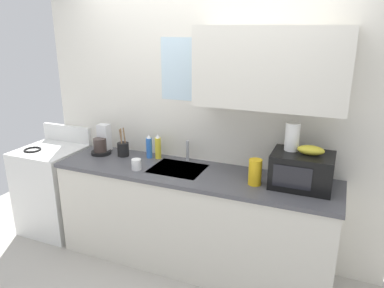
# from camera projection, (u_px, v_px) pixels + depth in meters

# --- Properties ---
(kitchen_wall_assembly) EXTENTS (3.23, 0.42, 2.50)m
(kitchen_wall_assembly) POSITION_uv_depth(u_px,v_px,m) (219.00, 112.00, 3.22)
(kitchen_wall_assembly) COLOR silver
(kitchen_wall_assembly) RESTS_ON ground
(counter_unit) EXTENTS (2.46, 0.63, 0.90)m
(counter_unit) POSITION_uv_depth(u_px,v_px,m) (192.00, 217.00, 3.28)
(counter_unit) COLOR silver
(counter_unit) RESTS_ON ground
(sink_faucet) EXTENTS (0.03, 0.03, 0.19)m
(sink_faucet) POSITION_uv_depth(u_px,v_px,m) (188.00, 151.00, 3.38)
(sink_faucet) COLOR #B2B5BA
(sink_faucet) RESTS_ON counter_unit
(stove_range) EXTENTS (0.60, 0.60, 1.08)m
(stove_range) POSITION_uv_depth(u_px,v_px,m) (54.00, 189.00, 3.86)
(stove_range) COLOR white
(stove_range) RESTS_ON ground
(microwave) EXTENTS (0.46, 0.35, 0.27)m
(microwave) POSITION_uv_depth(u_px,v_px,m) (302.00, 170.00, 2.81)
(microwave) COLOR black
(microwave) RESTS_ON counter_unit
(banana_bunch) EXTENTS (0.20, 0.11, 0.07)m
(banana_bunch) POSITION_uv_depth(u_px,v_px,m) (311.00, 150.00, 2.74)
(banana_bunch) COLOR gold
(banana_bunch) RESTS_ON microwave
(paper_towel_roll) EXTENTS (0.11, 0.11, 0.22)m
(paper_towel_roll) POSITION_uv_depth(u_px,v_px,m) (292.00, 137.00, 2.82)
(paper_towel_roll) COLOR white
(paper_towel_roll) RESTS_ON microwave
(coffee_maker) EXTENTS (0.19, 0.21, 0.28)m
(coffee_maker) POSITION_uv_depth(u_px,v_px,m) (102.00, 143.00, 3.57)
(coffee_maker) COLOR black
(coffee_maker) RESTS_ON counter_unit
(dish_soap_bottle_yellow) EXTENTS (0.06, 0.06, 0.24)m
(dish_soap_bottle_yellow) POSITION_uv_depth(u_px,v_px,m) (158.00, 147.00, 3.43)
(dish_soap_bottle_yellow) COLOR yellow
(dish_soap_bottle_yellow) RESTS_ON counter_unit
(dish_soap_bottle_blue) EXTENTS (0.06, 0.06, 0.23)m
(dish_soap_bottle_blue) POSITION_uv_depth(u_px,v_px,m) (149.00, 147.00, 3.45)
(dish_soap_bottle_blue) COLOR blue
(dish_soap_bottle_blue) RESTS_ON counter_unit
(cereal_canister) EXTENTS (0.10, 0.10, 0.21)m
(cereal_canister) POSITION_uv_depth(u_px,v_px,m) (255.00, 172.00, 2.86)
(cereal_canister) COLOR gold
(cereal_canister) RESTS_ON counter_unit
(mug_white) EXTENTS (0.08, 0.08, 0.09)m
(mug_white) POSITION_uv_depth(u_px,v_px,m) (136.00, 164.00, 3.18)
(mug_white) COLOR white
(mug_white) RESTS_ON counter_unit
(utensil_crock) EXTENTS (0.11, 0.11, 0.28)m
(utensil_crock) POSITION_uv_depth(u_px,v_px,m) (123.00, 149.00, 3.51)
(utensil_crock) COLOR black
(utensil_crock) RESTS_ON counter_unit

